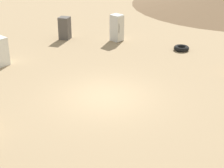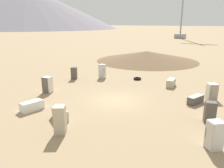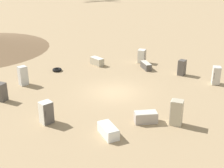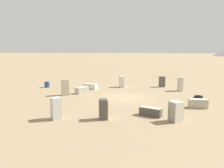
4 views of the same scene
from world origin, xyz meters
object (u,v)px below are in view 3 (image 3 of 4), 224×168
object	(u,v)px
discarded_fridge_10	(216,75)
scrap_tire	(57,70)
discarded_fridge_0	(176,113)
discarded_fridge_8	(46,112)
discarded_fridge_9	(142,56)
discarded_fridge_3	(23,76)
discarded_fridge_4	(146,117)
discarded_fridge_7	(97,61)
discarded_fridge_2	(146,66)
discarded_fridge_5	(182,68)
discarded_fridge_6	(108,131)
discarded_fridge_1	(1,92)

from	to	relation	value
discarded_fridge_10	scrap_tire	world-z (taller)	discarded_fridge_10
discarded_fridge_0	discarded_fridge_8	distance (m)	8.54
discarded_fridge_9	scrap_tire	distance (m)	8.87
discarded_fridge_0	discarded_fridge_9	size ratio (longest dim) A/B	1.23
discarded_fridge_3	discarded_fridge_4	size ratio (longest dim) A/B	0.99
discarded_fridge_4	discarded_fridge_7	bearing A→B (deg)	-169.60
discarded_fridge_2	discarded_fridge_5	xyz separation A→B (m)	(1.89, -3.05, 0.40)
discarded_fridge_9	discarded_fridge_10	world-z (taller)	discarded_fridge_10
discarded_fridge_2	discarded_fridge_3	distance (m)	11.78
discarded_fridge_4	discarded_fridge_6	xyz separation A→B (m)	(-2.99, -0.26, -0.03)
discarded_fridge_0	discarded_fridge_8	size ratio (longest dim) A/B	1.14
discarded_fridge_6	discarded_fridge_1	bearing A→B (deg)	123.02
discarded_fridge_1	discarded_fridge_6	bearing A→B (deg)	-97.87
discarded_fridge_5	discarded_fridge_7	world-z (taller)	discarded_fridge_5
discarded_fridge_3	discarded_fridge_5	xyz separation A→B (m)	(13.52, -4.83, -0.11)
scrap_tire	discarded_fridge_6	bearing A→B (deg)	-96.12
discarded_fridge_2	discarded_fridge_4	bearing A→B (deg)	67.69
discarded_fridge_5	discarded_fridge_6	distance (m)	12.72
discarded_fridge_5	discarded_fridge_6	xyz separation A→B (m)	(-11.16, -6.09, -0.38)
discarded_fridge_3	discarded_fridge_8	bearing A→B (deg)	-14.48
discarded_fridge_4	discarded_fridge_10	distance (m)	9.61
discarded_fridge_6	scrap_tire	bearing A→B (deg)	88.20
discarded_fridge_7	discarded_fridge_9	size ratio (longest dim) A/B	1.17
discarded_fridge_3	discarded_fridge_7	bearing A→B (deg)	90.75
discarded_fridge_8	discarded_fridge_10	bearing A→B (deg)	165.56
discarded_fridge_9	discarded_fridge_3	bearing A→B (deg)	-41.74
discarded_fridge_0	discarded_fridge_10	bearing A→B (deg)	-13.47
discarded_fridge_6	scrap_tire	xyz separation A→B (m)	(1.38, 12.85, -0.22)
discarded_fridge_5	discarded_fridge_10	bearing A→B (deg)	-97.21
discarded_fridge_0	discarded_fridge_10	xyz separation A→B (m)	(7.68, 3.83, -0.07)
discarded_fridge_6	discarded_fridge_10	size ratio (longest dim) A/B	1.11
discarded_fridge_0	discarded_fridge_9	bearing A→B (deg)	25.36
discarded_fridge_3	discarded_fridge_0	bearing A→B (deg)	18.92
discarded_fridge_4	discarded_fridge_10	xyz separation A→B (m)	(9.24, 2.63, 0.42)
discarded_fridge_1	discarded_fridge_5	size ratio (longest dim) A/B	0.98
discarded_fridge_5	scrap_tire	xyz separation A→B (m)	(-9.78, 6.76, -0.60)
discarded_fridge_6	discarded_fridge_10	distance (m)	12.58
discarded_fridge_3	discarded_fridge_8	xyz separation A→B (m)	(-0.41, -7.48, -0.08)
discarded_fridge_5	discarded_fridge_7	bearing A→B (deg)	104.65
discarded_fridge_6	discarded_fridge_9	xyz separation A→B (m)	(10.03, 10.98, 0.36)
discarded_fridge_3	discarded_fridge_4	world-z (taller)	discarded_fridge_3
scrap_tire	discarded_fridge_9	bearing A→B (deg)	-12.19
discarded_fridge_9	scrap_tire	world-z (taller)	discarded_fridge_9
discarded_fridge_6	discarded_fridge_10	bearing A→B (deg)	17.60
discarded_fridge_0	discarded_fridge_1	world-z (taller)	discarded_fridge_0
discarded_fridge_8	discarded_fridge_10	distance (m)	15.01
discarded_fridge_8	scrap_tire	world-z (taller)	discarded_fridge_8
discarded_fridge_7	discarded_fridge_6	bearing A→B (deg)	54.86
discarded_fridge_2	scrap_tire	size ratio (longest dim) A/B	1.91
discarded_fridge_4	discarded_fridge_8	xyz separation A→B (m)	(-5.77, 3.17, 0.38)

